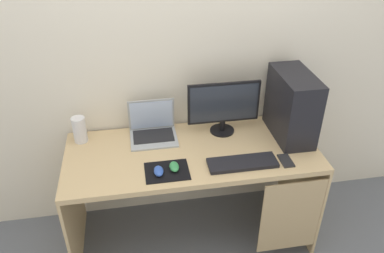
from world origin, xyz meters
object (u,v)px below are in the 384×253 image
(keyboard, at_px, (242,163))
(mouse_right, at_px, (159,171))
(laptop, at_px, (153,130))
(speaker, at_px, (80,130))
(monitor, at_px, (224,106))
(cell_phone, at_px, (286,161))
(mouse_left, at_px, (174,167))
(pc_tower, at_px, (292,106))

(keyboard, xyz_separation_m, mouse_right, (-0.51, -0.01, 0.01))
(laptop, distance_m, speaker, 0.47)
(monitor, bearing_deg, cell_phone, -51.97)
(monitor, xyz_separation_m, laptop, (-0.47, 0.03, -0.15))
(monitor, xyz_separation_m, mouse_left, (-0.38, -0.36, -0.18))
(pc_tower, distance_m, keyboard, 0.52)
(cell_phone, bearing_deg, speaker, 160.64)
(monitor, distance_m, cell_phone, 0.53)
(laptop, xyz_separation_m, mouse_right, (-0.00, -0.41, -0.03))
(laptop, relative_size, mouse_right, 3.21)
(speaker, distance_m, cell_phone, 1.33)
(keyboard, bearing_deg, speaker, 156.55)
(pc_tower, distance_m, monitor, 0.44)
(mouse_left, distance_m, mouse_right, 0.10)
(mouse_left, height_order, cell_phone, mouse_left)
(speaker, distance_m, mouse_left, 0.70)
(mouse_left, height_order, mouse_right, same)
(speaker, height_order, mouse_left, speaker)
(monitor, bearing_deg, keyboard, -84.82)
(pc_tower, height_order, mouse_left, pc_tower)
(monitor, distance_m, mouse_right, 0.63)
(laptop, bearing_deg, pc_tower, -8.25)
(keyboard, relative_size, cell_phone, 3.23)
(monitor, xyz_separation_m, mouse_right, (-0.47, -0.38, -0.18))
(pc_tower, relative_size, laptop, 1.43)
(cell_phone, bearing_deg, mouse_right, 179.27)
(mouse_right, height_order, cell_phone, mouse_right)
(monitor, height_order, laptop, monitor)
(pc_tower, relative_size, speaker, 2.51)
(mouse_left, bearing_deg, cell_phone, -2.92)
(keyboard, relative_size, mouse_right, 4.38)
(laptop, bearing_deg, cell_phone, -28.27)
(mouse_left, bearing_deg, laptop, 103.63)
(mouse_left, relative_size, cell_phone, 0.74)
(monitor, bearing_deg, laptop, 176.70)
(speaker, relative_size, mouse_left, 1.83)
(laptop, height_order, mouse_right, laptop)
(laptop, relative_size, cell_phone, 2.37)
(speaker, bearing_deg, mouse_left, -35.56)
(monitor, relative_size, mouse_right, 5.00)
(pc_tower, xyz_separation_m, keyboard, (-0.40, -0.27, -0.21))
(laptop, height_order, speaker, laptop)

